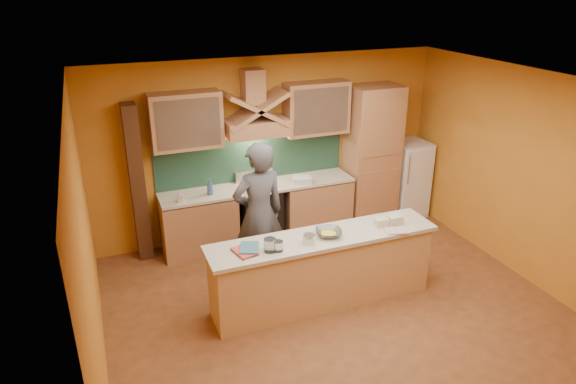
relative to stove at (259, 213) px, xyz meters
name	(u,v)px	position (x,y,z in m)	size (l,w,h in m)	color
floor	(339,312)	(0.30, -2.20, -0.45)	(5.50, 5.00, 0.01)	brown
ceiling	(349,87)	(0.30, -2.20, 2.35)	(5.50, 5.00, 0.01)	white
wall_back	(270,147)	(0.30, 0.30, 0.95)	(5.50, 0.02, 2.80)	orange
wall_front	(503,346)	(0.30, -4.70, 0.95)	(5.50, 0.02, 2.80)	orange
wall_left	(87,255)	(-2.45, -2.20, 0.95)	(0.02, 5.00, 2.80)	orange
wall_right	(530,178)	(3.05, -2.20, 0.95)	(0.02, 5.00, 2.80)	orange
base_cabinet_left	(199,224)	(-0.95, 0.00, -0.02)	(1.10, 0.60, 0.86)	tan
base_cabinet_right	(315,205)	(0.95, 0.00, -0.02)	(1.10, 0.60, 0.86)	tan
counter_top	(258,187)	(0.00, 0.00, 0.45)	(3.00, 0.62, 0.04)	beige
stove	(259,213)	(0.00, 0.00, 0.00)	(0.60, 0.58, 0.90)	black
backsplash	(252,159)	(0.00, 0.28, 0.80)	(3.00, 0.03, 0.70)	#1B3C2E
range_hood	(256,127)	(0.00, 0.05, 1.37)	(0.92, 0.50, 0.24)	tan
hood_chimney	(253,86)	(0.00, 0.15, 1.95)	(0.30, 0.30, 0.50)	tan
upper_cabinet_left	(186,121)	(-1.00, 0.12, 1.55)	(1.00, 0.35, 0.80)	tan
upper_cabinet_right	(316,108)	(1.00, 0.12, 1.55)	(1.00, 0.35, 0.80)	tan
pantry_column	(371,156)	(1.95, 0.00, 0.70)	(0.80, 0.60, 2.30)	tan
fridge	(408,178)	(2.70, 0.00, 0.20)	(0.58, 0.60, 1.30)	white
trim_column_left	(137,184)	(-1.75, 0.15, 0.70)	(0.20, 0.30, 2.30)	#472816
island_body	(322,272)	(0.20, -1.90, -0.01)	(2.80, 0.55, 0.88)	tan
island_top	(323,238)	(0.20, -1.90, 0.47)	(2.90, 0.62, 0.05)	beige
person	(259,214)	(-0.36, -1.11, 0.53)	(0.72, 0.47, 1.97)	#4C4C51
pot_large	(250,186)	(-0.17, -0.10, 0.53)	(0.23, 0.23, 0.16)	silver
pot_small	(265,178)	(0.16, 0.14, 0.52)	(0.22, 0.22, 0.14)	#BBBBC2
soap_bottle_a	(180,196)	(-1.22, -0.18, 0.55)	(0.08, 0.08, 0.17)	beige
soap_bottle_b	(210,187)	(-0.76, -0.07, 0.59)	(0.09, 0.09, 0.24)	#375A99
bowl_back	(302,179)	(0.69, -0.08, 0.50)	(0.21, 0.21, 0.07)	silver
dish_rack	(302,180)	(0.66, -0.15, 0.52)	(0.28, 0.22, 0.10)	silver
book_lower	(236,254)	(-0.92, -1.96, 0.51)	(0.22, 0.30, 0.03)	#BE4744
book_upper	(240,248)	(-0.85, -1.87, 0.53)	(0.21, 0.29, 0.02)	#3B6B83
jar_large	(270,245)	(-0.53, -2.01, 0.57)	(0.14, 0.14, 0.16)	silver
jar_small	(278,246)	(-0.44, -2.04, 0.56)	(0.12, 0.12, 0.12)	white
kitchen_scale	(309,240)	(-0.05, -2.01, 0.55)	(0.12, 0.12, 0.10)	white
mixing_bowl	(329,233)	(0.26, -1.91, 0.53)	(0.31, 0.31, 0.08)	silver
cloth	(396,231)	(1.09, -2.12, 0.50)	(0.26, 0.20, 0.02)	beige
grocery_bag_a	(394,220)	(1.17, -1.93, 0.55)	(0.18, 0.14, 0.12)	beige
grocery_bag_b	(381,222)	(1.00, -1.91, 0.54)	(0.16, 0.12, 0.10)	beige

